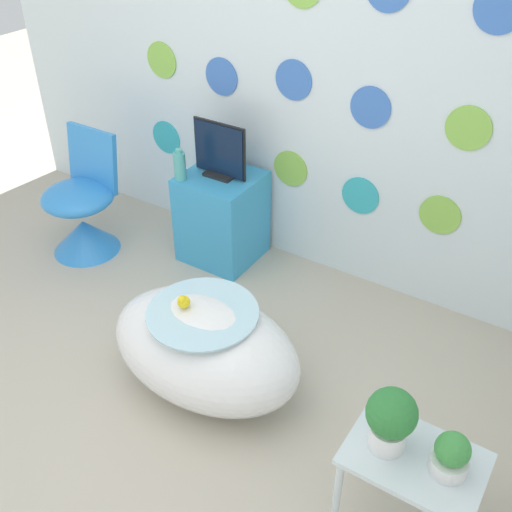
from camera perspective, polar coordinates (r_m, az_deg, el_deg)
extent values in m
plane|color=#BCB29E|center=(2.90, -18.23, -18.99)|extent=(12.00, 12.00, 0.00)
cube|color=white|center=(3.43, 4.01, 18.66)|extent=(4.44, 0.04, 2.60)
cylinder|color=#33B2BF|center=(4.18, -8.55, 11.11)|extent=(0.23, 0.01, 0.23)
cylinder|color=#3F72CC|center=(3.92, -3.22, 9.60)|extent=(0.23, 0.01, 0.23)
cylinder|color=#8CCC4C|center=(3.66, 3.29, 8.30)|extent=(0.23, 0.01, 0.23)
cylinder|color=#33B2BF|center=(3.51, 9.89, 5.67)|extent=(0.23, 0.01, 0.23)
cylinder|color=#8CCC4C|center=(3.38, 17.10, 3.73)|extent=(0.23, 0.01, 0.23)
cylinder|color=#8CCC4C|center=(3.99, -8.98, 17.94)|extent=(0.23, 0.01, 0.23)
cylinder|color=#3F72CC|center=(3.72, -3.31, 16.67)|extent=(0.23, 0.01, 0.23)
cylinder|color=#3F72CC|center=(3.45, 3.59, 16.37)|extent=(0.23, 0.01, 0.23)
cylinder|color=#3F72CC|center=(3.28, 10.84, 13.71)|extent=(0.23, 0.01, 0.23)
cylinder|color=#8CCC4C|center=(3.15, 19.56, 11.38)|extent=(0.23, 0.01, 0.23)
cylinder|color=#3F72CC|center=(2.98, 22.20, 21.04)|extent=(0.23, 0.01, 0.23)
ellipsoid|color=white|center=(2.93, -4.88, -8.72)|extent=(1.00, 0.64, 0.49)
cylinder|color=#B2DBEA|center=(2.78, -5.11, -5.38)|extent=(0.52, 0.52, 0.01)
sphere|color=yellow|center=(2.77, -6.90, -4.37)|extent=(0.06, 0.06, 0.06)
sphere|color=yellow|center=(2.75, -7.07, -4.12)|extent=(0.04, 0.04, 0.04)
cone|color=orange|center=(2.74, -7.28, -4.31)|extent=(0.02, 0.02, 0.02)
cone|color=#338CE0|center=(4.10, -15.96, 1.92)|extent=(0.44, 0.44, 0.22)
ellipsoid|color=#338CE0|center=(3.96, -16.62, 5.40)|extent=(0.46, 0.46, 0.16)
cube|color=#338CE0|center=(3.97, -15.30, 8.94)|extent=(0.39, 0.09, 0.40)
cube|color=#389ED6|center=(3.80, -3.26, 3.76)|extent=(0.46, 0.44, 0.58)
cube|color=white|center=(3.61, -5.27, 3.68)|extent=(0.39, 0.01, 0.16)
cube|color=black|center=(3.66, -3.41, 7.77)|extent=(0.19, 0.12, 0.02)
cube|color=black|center=(3.59, -3.46, 10.14)|extent=(0.36, 0.01, 0.33)
cube|color=#0F1E38|center=(3.58, -3.55, 10.08)|extent=(0.34, 0.01, 0.31)
cylinder|color=#51B2AD|center=(3.61, -7.26, 8.48)|extent=(0.07, 0.07, 0.17)
cylinder|color=#51B2AD|center=(3.57, -7.38, 9.87)|extent=(0.04, 0.04, 0.03)
cube|color=silver|center=(2.36, 14.91, -18.19)|extent=(0.50, 0.35, 0.02)
cylinder|color=silver|center=(2.48, 7.71, -21.62)|extent=(0.03, 0.03, 0.41)
cylinder|color=silver|center=(2.65, 10.66, -16.93)|extent=(0.03, 0.03, 0.41)
cylinder|color=silver|center=(2.61, 20.20, -20.41)|extent=(0.03, 0.03, 0.41)
cylinder|color=white|center=(2.32, 12.39, -16.43)|extent=(0.13, 0.13, 0.10)
sphere|color=#2D7A38|center=(2.23, 12.81, -14.38)|extent=(0.19, 0.19, 0.19)
cylinder|color=white|center=(2.32, 17.84, -18.38)|extent=(0.14, 0.14, 0.06)
sphere|color=#3D8E42|center=(2.26, 18.23, -17.08)|extent=(0.12, 0.12, 0.12)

